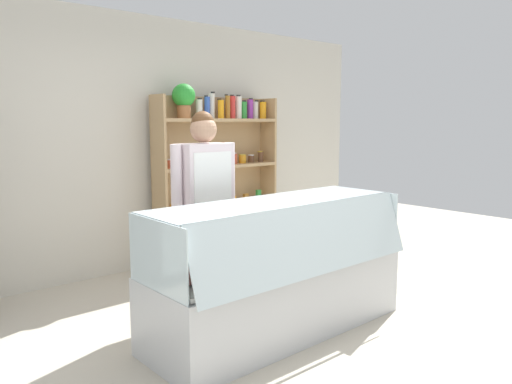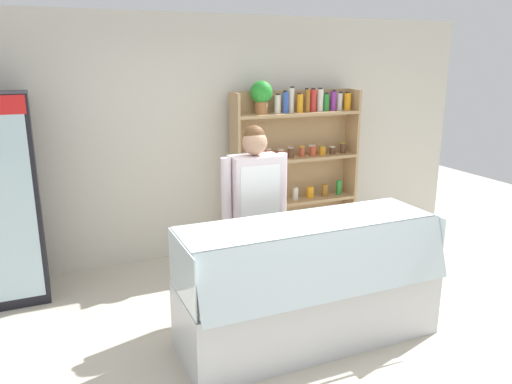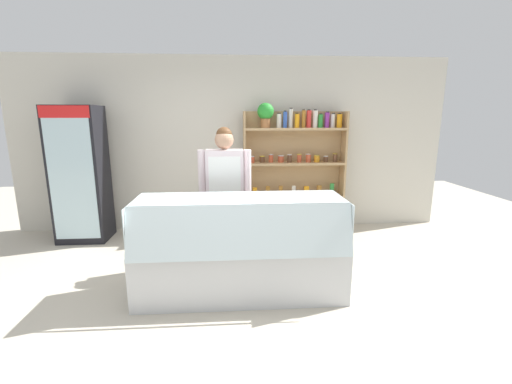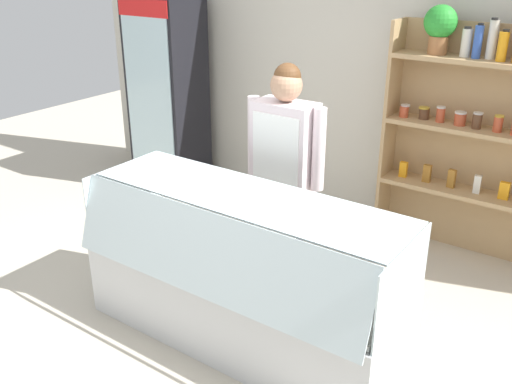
{
  "view_description": "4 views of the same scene",
  "coord_description": "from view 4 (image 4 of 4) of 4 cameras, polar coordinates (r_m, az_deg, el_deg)",
  "views": [
    {
      "loc": [
        -2.47,
        -2.53,
        1.59
      ],
      "look_at": [
        0.37,
        0.72,
        0.98
      ],
      "focal_mm": 35.0,
      "sensor_mm": 36.0,
      "label": 1
    },
    {
      "loc": [
        -1.79,
        -3.08,
        2.24
      ],
      "look_at": [
        -0.1,
        0.81,
        1.09
      ],
      "focal_mm": 35.0,
      "sensor_mm": 36.0,
      "label": 2
    },
    {
      "loc": [
        -0.02,
        -3.17,
        1.8
      ],
      "look_at": [
        0.26,
        0.78,
        0.92
      ],
      "focal_mm": 24.0,
      "sensor_mm": 36.0,
      "label": 3
    },
    {
      "loc": [
        1.92,
        -2.39,
        2.38
      ],
      "look_at": [
        -0.1,
        0.47,
        0.88
      ],
      "focal_mm": 40.0,
      "sensor_mm": 36.0,
      "label": 4
    }
  ],
  "objects": [
    {
      "name": "back_wall",
      "position": [
        5.2,
        13.05,
        11.23
      ],
      "size": [
        6.8,
        0.1,
        2.7
      ],
      "primitive_type": "cube",
      "color": "beige",
      "rests_on": "ground"
    },
    {
      "name": "drinks_fridge",
      "position": [
        6.08,
        -8.82,
        9.6
      ],
      "size": [
        0.69,
        0.55,
        1.95
      ],
      "color": "black",
      "rests_on": "ground"
    },
    {
      "name": "ground_plane",
      "position": [
        3.88,
        -2.92,
        -14.64
      ],
      "size": [
        12.0,
        12.0,
        0.0
      ],
      "primitive_type": "plane",
      "color": "beige"
    },
    {
      "name": "shop_clerk",
      "position": [
        4.04,
        2.86,
        3.2
      ],
      "size": [
        0.63,
        0.25,
        1.68
      ],
      "color": "#2D2D38",
      "rests_on": "ground"
    },
    {
      "name": "deli_display_case",
      "position": [
        3.73,
        -1.45,
        -10.37
      ],
      "size": [
        2.09,
        0.79,
        1.01
      ],
      "color": "silver",
      "rests_on": "ground"
    },
    {
      "name": "shelving_unit",
      "position": [
        4.75,
        21.88,
        6.33
      ],
      "size": [
        1.57,
        0.29,
        1.99
      ],
      "color": "tan",
      "rests_on": "ground"
    }
  ]
}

